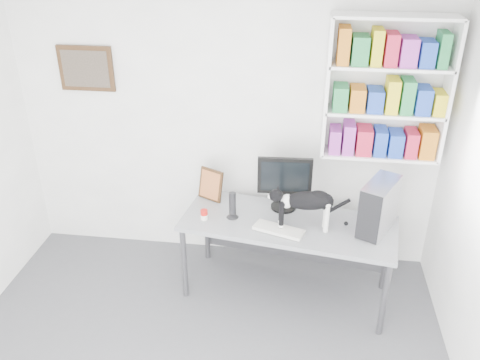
{
  "coord_description": "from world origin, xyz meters",
  "views": [
    {
      "loc": [
        0.72,
        -2.42,
        3.17
      ],
      "look_at": [
        0.19,
        1.53,
        1.07
      ],
      "focal_mm": 38.0,
      "sensor_mm": 36.0,
      "label": 1
    }
  ],
  "objects_px": {
    "bookshelf": "(386,90)",
    "desk": "(287,258)",
    "leaning_print": "(211,184)",
    "pc_tower": "(379,206)",
    "keyboard": "(279,230)",
    "cat": "(306,210)",
    "soup_can": "(204,215)",
    "speaker": "(232,205)",
    "monitor": "(284,183)"
  },
  "relations": [
    {
      "from": "keyboard",
      "to": "cat",
      "type": "height_order",
      "value": "cat"
    },
    {
      "from": "desk",
      "to": "soup_can",
      "type": "xyz_separation_m",
      "value": [
        -0.74,
        -0.05,
        0.43
      ]
    },
    {
      "from": "keyboard",
      "to": "soup_can",
      "type": "xyz_separation_m",
      "value": [
        -0.67,
        0.1,
        0.03
      ]
    },
    {
      "from": "monitor",
      "to": "speaker",
      "type": "bearing_deg",
      "value": -155.76
    },
    {
      "from": "speaker",
      "to": "soup_can",
      "type": "bearing_deg",
      "value": -174.32
    },
    {
      "from": "desk",
      "to": "keyboard",
      "type": "height_order",
      "value": "keyboard"
    },
    {
      "from": "monitor",
      "to": "speaker",
      "type": "distance_m",
      "value": 0.51
    },
    {
      "from": "desk",
      "to": "pc_tower",
      "type": "height_order",
      "value": "pc_tower"
    },
    {
      "from": "pc_tower",
      "to": "speaker",
      "type": "bearing_deg",
      "value": -154.54
    },
    {
      "from": "desk",
      "to": "pc_tower",
      "type": "xyz_separation_m",
      "value": [
        0.74,
        -0.01,
        0.61
      ]
    },
    {
      "from": "pc_tower",
      "to": "cat",
      "type": "height_order",
      "value": "pc_tower"
    },
    {
      "from": "bookshelf",
      "to": "cat",
      "type": "relative_size",
      "value": 2.02
    },
    {
      "from": "desk",
      "to": "keyboard",
      "type": "distance_m",
      "value": 0.44
    },
    {
      "from": "cat",
      "to": "desk",
      "type": "bearing_deg",
      "value": 140.5
    },
    {
      "from": "keyboard",
      "to": "speaker",
      "type": "xyz_separation_m",
      "value": [
        -0.42,
        0.17,
        0.11
      ]
    },
    {
      "from": "speaker",
      "to": "pc_tower",
      "type": "bearing_deg",
      "value": -11.11
    },
    {
      "from": "bookshelf",
      "to": "speaker",
      "type": "distance_m",
      "value": 1.64
    },
    {
      "from": "keyboard",
      "to": "cat",
      "type": "distance_m",
      "value": 0.28
    },
    {
      "from": "pc_tower",
      "to": "speaker",
      "type": "relative_size",
      "value": 1.78
    },
    {
      "from": "soup_can",
      "to": "cat",
      "type": "distance_m",
      "value": 0.89
    },
    {
      "from": "desk",
      "to": "monitor",
      "type": "xyz_separation_m",
      "value": [
        -0.06,
        0.24,
        0.65
      ]
    },
    {
      "from": "keyboard",
      "to": "pc_tower",
      "type": "bearing_deg",
      "value": 28.01
    },
    {
      "from": "keyboard",
      "to": "leaning_print",
      "type": "bearing_deg",
      "value": 162.67
    },
    {
      "from": "monitor",
      "to": "soup_can",
      "type": "xyz_separation_m",
      "value": [
        -0.68,
        -0.29,
        -0.21
      ]
    },
    {
      "from": "monitor",
      "to": "pc_tower",
      "type": "distance_m",
      "value": 0.84
    },
    {
      "from": "bookshelf",
      "to": "leaning_print",
      "type": "xyz_separation_m",
      "value": [
        -1.5,
        -0.17,
        -0.92
      ]
    },
    {
      "from": "monitor",
      "to": "keyboard",
      "type": "relative_size",
      "value": 1.2
    },
    {
      "from": "pc_tower",
      "to": "soup_can",
      "type": "height_order",
      "value": "pc_tower"
    },
    {
      "from": "monitor",
      "to": "cat",
      "type": "xyz_separation_m",
      "value": [
        0.2,
        -0.33,
        -0.07
      ]
    },
    {
      "from": "pc_tower",
      "to": "leaning_print",
      "type": "relative_size",
      "value": 1.46
    },
    {
      "from": "keyboard",
      "to": "soup_can",
      "type": "bearing_deg",
      "value": -170.85
    },
    {
      "from": "bookshelf",
      "to": "desk",
      "type": "relative_size",
      "value": 0.67
    },
    {
      "from": "pc_tower",
      "to": "cat",
      "type": "relative_size",
      "value": 0.74
    },
    {
      "from": "desk",
      "to": "cat",
      "type": "relative_size",
      "value": 3.03
    },
    {
      "from": "bookshelf",
      "to": "pc_tower",
      "type": "relative_size",
      "value": 2.75
    },
    {
      "from": "leaning_print",
      "to": "cat",
      "type": "relative_size",
      "value": 0.5
    },
    {
      "from": "keyboard",
      "to": "leaning_print",
      "type": "relative_size",
      "value": 1.39
    },
    {
      "from": "leaning_print",
      "to": "soup_can",
      "type": "distance_m",
      "value": 0.39
    },
    {
      "from": "speaker",
      "to": "leaning_print",
      "type": "distance_m",
      "value": 0.39
    },
    {
      "from": "speaker",
      "to": "leaning_print",
      "type": "relative_size",
      "value": 0.82
    },
    {
      "from": "speaker",
      "to": "keyboard",
      "type": "bearing_deg",
      "value": -31.91
    },
    {
      "from": "leaning_print",
      "to": "pc_tower",
      "type": "bearing_deg",
      "value": 14.36
    },
    {
      "from": "bookshelf",
      "to": "pc_tower",
      "type": "height_order",
      "value": "bookshelf"
    },
    {
      "from": "speaker",
      "to": "cat",
      "type": "distance_m",
      "value": 0.65
    },
    {
      "from": "desk",
      "to": "keyboard",
      "type": "bearing_deg",
      "value": -106.58
    },
    {
      "from": "pc_tower",
      "to": "leaning_print",
      "type": "height_order",
      "value": "pc_tower"
    },
    {
      "from": "monitor",
      "to": "soup_can",
      "type": "distance_m",
      "value": 0.77
    },
    {
      "from": "bookshelf",
      "to": "leaning_print",
      "type": "relative_size",
      "value": 4.01
    },
    {
      "from": "desk",
      "to": "monitor",
      "type": "distance_m",
      "value": 0.69
    },
    {
      "from": "bookshelf",
      "to": "keyboard",
      "type": "xyz_separation_m",
      "value": [
        -0.83,
        -0.65,
        -1.06
      ]
    }
  ]
}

